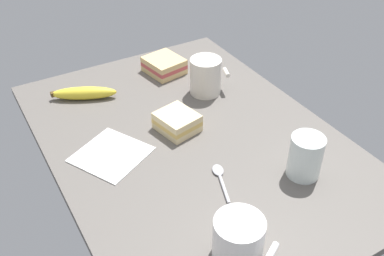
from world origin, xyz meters
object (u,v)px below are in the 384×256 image
object	(u,v)px
spoon	(220,177)
paper_napkin	(111,154)
glass_of_milk	(305,159)
coffee_mug_milky	(206,76)
coffee_mug_black	(239,239)
sandwich_side	(164,65)
sandwich_main	(177,122)
banana	(84,93)

from	to	relation	value
spoon	paper_napkin	distance (cm)	25.29
glass_of_milk	paper_napkin	size ratio (longest dim) A/B	0.66
glass_of_milk	coffee_mug_milky	bearing A→B (deg)	-178.92
coffee_mug_black	sandwich_side	xyz separation A→B (cm)	(-64.21, 18.87, -2.19)
sandwich_main	spoon	world-z (taller)	sandwich_main
sandwich_main	sandwich_side	bearing A→B (deg)	158.91
glass_of_milk	spoon	size ratio (longest dim) A/B	0.84
sandwich_main	banana	distance (cm)	28.57
sandwich_side	paper_napkin	world-z (taller)	sandwich_side
glass_of_milk	banana	world-z (taller)	glass_of_milk
coffee_mug_black	glass_of_milk	distance (cm)	26.33
banana	spoon	size ratio (longest dim) A/B	1.48
coffee_mug_black	spoon	xyz separation A→B (cm)	(-18.06, 8.22, -4.01)
coffee_mug_black	coffee_mug_milky	size ratio (longest dim) A/B	1.05
banana	paper_napkin	size ratio (longest dim) A/B	1.17
coffee_mug_milky	banana	bearing A→B (deg)	-114.39
coffee_mug_black	spoon	world-z (taller)	coffee_mug_black
sandwich_main	sandwich_side	xyz separation A→B (cm)	(-26.50, 10.22, 0.00)
glass_of_milk	paper_napkin	bearing A→B (deg)	-128.58
paper_napkin	coffee_mug_milky	bearing A→B (deg)	110.35
sandwich_main	glass_of_milk	xyz separation A→B (cm)	(27.35, 15.54, 1.94)
coffee_mug_black	sandwich_side	distance (cm)	66.96
spoon	sandwich_side	bearing A→B (deg)	167.00
coffee_mug_milky	sandwich_main	xyz separation A→B (cm)	(11.01, -14.82, -2.92)
spoon	coffee_mug_black	bearing A→B (deg)	-24.48
sandwich_main	spoon	distance (cm)	19.74
sandwich_side	spoon	size ratio (longest dim) A/B	1.04
spoon	paper_napkin	size ratio (longest dim) A/B	0.79
banana	paper_napkin	distance (cm)	25.61
coffee_mug_milky	sandwich_side	bearing A→B (deg)	-163.46
coffee_mug_milky	sandwich_main	size ratio (longest dim) A/B	0.99
sandwich_side	banana	world-z (taller)	sandwich_side
spoon	sandwich_main	bearing A→B (deg)	178.73
glass_of_milk	banana	distance (cm)	60.07
coffee_mug_milky	spoon	xyz separation A→B (cm)	(30.66, -15.25, -4.74)
spoon	paper_napkin	xyz separation A→B (cm)	(-18.67, -17.07, -0.23)
coffee_mug_black	banana	distance (cm)	62.50
coffee_mug_black	paper_napkin	distance (cm)	38.01
coffee_mug_black	sandwich_side	bearing A→B (deg)	163.62
coffee_mug_black	spoon	size ratio (longest dim) A/B	0.98
coffee_mug_black	coffee_mug_milky	distance (cm)	54.08
sandwich_main	coffee_mug_black	bearing A→B (deg)	-12.93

